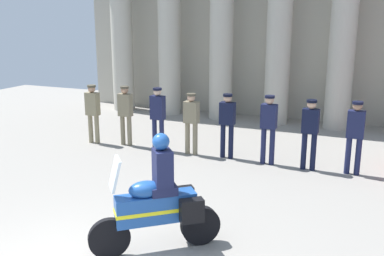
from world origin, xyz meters
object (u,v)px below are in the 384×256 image
object	(u,v)px
officer_in_row_6	(310,129)
motorcycle_with_rider	(160,203)
officer_in_row_1	(125,111)
officer_in_row_5	(269,124)
officer_in_row_7	(355,132)
officer_in_row_4	(227,121)
officer_in_row_2	(158,114)
officer_in_row_3	(191,119)
officer_in_row_0	(93,109)

from	to	relation	value
officer_in_row_6	motorcycle_with_rider	size ratio (longest dim) A/B	0.90
officer_in_row_1	officer_in_row_5	bearing A→B (deg)	-179.46
officer_in_row_7	officer_in_row_5	bearing A→B (deg)	2.72
officer_in_row_5	motorcycle_with_rider	distance (m)	4.83
officer_in_row_4	motorcycle_with_rider	size ratio (longest dim) A/B	0.88
officer_in_row_2	officer_in_row_3	size ratio (longest dim) A/B	1.05
officer_in_row_1	officer_in_row_6	bearing A→B (deg)	-179.69
officer_in_row_3	officer_in_row_4	world-z (taller)	officer_in_row_4
officer_in_row_1	officer_in_row_2	size ratio (longest dim) A/B	0.98
officer_in_row_4	officer_in_row_5	bearing A→B (deg)	177.78
officer_in_row_6	officer_in_row_7	xyz separation A→B (m)	(1.00, 0.08, 0.01)
officer_in_row_4	officer_in_row_7	distance (m)	3.09
officer_in_row_0	officer_in_row_2	distance (m)	2.03
officer_in_row_1	motorcycle_with_rider	bearing A→B (deg)	127.94
officer_in_row_5	motorcycle_with_rider	xyz separation A→B (m)	(-0.53, -4.79, -0.23)
officer_in_row_4	officer_in_row_5	xyz separation A→B (m)	(1.09, -0.07, 0.03)
officer_in_row_3	motorcycle_with_rider	size ratio (longest dim) A/B	0.87
officer_in_row_3	officer_in_row_6	xyz separation A→B (m)	(3.05, -0.03, 0.04)
officer_in_row_1	officer_in_row_5	size ratio (longest dim) A/B	0.98
officer_in_row_2	officer_in_row_5	bearing A→B (deg)	-178.77
officer_in_row_7	officer_in_row_3	bearing A→B (deg)	2.27
officer_in_row_6	officer_in_row_7	size ratio (longest dim) A/B	0.99
officer_in_row_2	officer_in_row_7	xyz separation A→B (m)	(5.05, 0.01, 0.00)
officer_in_row_0	officer_in_row_6	bearing A→B (deg)	-177.82
officer_in_row_2	officer_in_row_3	distance (m)	1.00
officer_in_row_2	motorcycle_with_rider	world-z (taller)	motorcycle_with_rider
officer_in_row_2	officer_in_row_7	size ratio (longest dim) A/B	1.00
officer_in_row_0	officer_in_row_3	distance (m)	3.03
officer_in_row_0	officer_in_row_2	bearing A→B (deg)	-174.99
officer_in_row_3	officer_in_row_4	size ratio (longest dim) A/B	0.98
officer_in_row_0	motorcycle_with_rider	bearing A→B (deg)	135.77
officer_in_row_7	officer_in_row_4	bearing A→B (deg)	0.98
motorcycle_with_rider	officer_in_row_2	bearing A→B (deg)	-102.54
officer_in_row_0	motorcycle_with_rider	xyz separation A→B (m)	(4.55, -4.70, -0.20)
officer_in_row_0	officer_in_row_1	world-z (taller)	same
officer_in_row_5	officer_in_row_6	distance (m)	1.00
officer_in_row_6	officer_in_row_2	bearing A→B (deg)	0.77
officer_in_row_2	officer_in_row_4	size ratio (longest dim) A/B	1.02
officer_in_row_1	officer_in_row_4	bearing A→B (deg)	-178.47
officer_in_row_2	officer_in_row_1	bearing A→B (deg)	-1.46
officer_in_row_3	officer_in_row_7	bearing A→B (deg)	-177.73
officer_in_row_3	officer_in_row_6	world-z (taller)	officer_in_row_6
officer_in_row_4	motorcycle_with_rider	world-z (taller)	motorcycle_with_rider
officer_in_row_5	officer_in_row_7	world-z (taller)	officer_in_row_5
officer_in_row_4	officer_in_row_3	bearing A→B (deg)	6.40
officer_in_row_5	motorcycle_with_rider	bearing A→B (deg)	85.32
officer_in_row_1	officer_in_row_4	distance (m)	3.02
officer_in_row_4	officer_in_row_6	distance (m)	2.09
officer_in_row_0	officer_in_row_1	distance (m)	0.99
officer_in_row_6	officer_in_row_7	bearing A→B (deg)	-173.91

